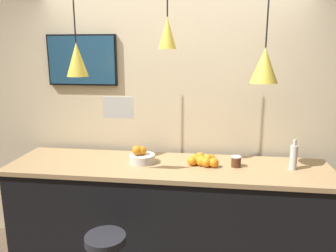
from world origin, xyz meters
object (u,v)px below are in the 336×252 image
fruit_bowl (142,156)px  juice_bottle (294,157)px  mounted_tv (82,60)px  spread_jar (236,161)px

fruit_bowl → juice_bottle: size_ratio=0.87×
fruit_bowl → mounted_tv: bearing=149.7°
fruit_bowl → spread_jar: bearing=0.2°
fruit_bowl → juice_bottle: juice_bottle is taller
mounted_tv → juice_bottle: bearing=-11.0°
juice_bottle → mounted_tv: bearing=169.0°
fruit_bowl → spread_jar: fruit_bowl is taller
fruit_bowl → mounted_tv: mounted_tv is taller
juice_bottle → fruit_bowl: bearing=-179.9°
fruit_bowl → juice_bottle: (1.30, 0.00, 0.05)m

